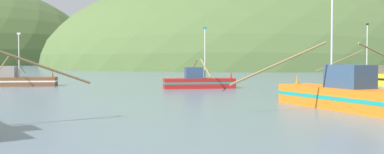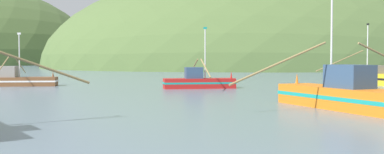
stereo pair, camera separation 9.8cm
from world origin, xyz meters
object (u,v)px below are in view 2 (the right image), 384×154
Objects in this scene: fishing_boat_red at (199,82)px; fishing_boat_brown at (11,80)px; fishing_boat_orange at (342,94)px; fishing_boat_yellow at (369,78)px.

fishing_boat_red is 20.18m from fishing_boat_brown.
fishing_boat_red is at bearing 0.78° from fishing_boat_orange.
fishing_boat_orange is 1.38× the size of fishing_boat_red.
fishing_boat_yellow is (19.86, 4.77, 0.09)m from fishing_boat_red.
fishing_boat_brown is at bearing 28.33° from fishing_boat_orange.
fishing_boat_red is (-6.06, 19.52, -0.18)m from fishing_boat_orange.
fishing_boat_red is at bearing -17.02° from fishing_boat_brown.
fishing_boat_orange reaches higher than fishing_boat_yellow.
fishing_boat_red is at bearing 86.14° from fishing_boat_yellow.
fishing_boat_brown is (-19.27, 6.00, 0.02)m from fishing_boat_red.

